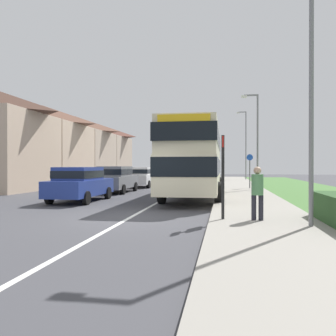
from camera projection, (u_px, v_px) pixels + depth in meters
The scene contains 14 objects.
ground_plane at pixel (130, 218), 11.33m from camera, with size 120.00×120.00×0.00m, color #424247.
lane_marking_centre at pixel (169, 196), 19.23m from camera, with size 0.14×60.00×0.01m, color silver.
pavement_near_side at pixel (249, 200), 16.58m from camera, with size 3.20×68.00×0.12m, color gray.
double_decker_bus at pixel (195, 157), 18.20m from camera, with size 2.80×10.62×3.70m.
parked_car_blue at pixel (80, 183), 16.44m from camera, with size 1.92×4.53×1.63m.
parked_car_grey at pixel (116, 178), 21.93m from camera, with size 1.93×4.55×1.66m.
parked_car_white at pixel (141, 176), 27.44m from camera, with size 1.97×4.19×1.59m.
pedestrian_at_stop at pixel (257, 191), 10.01m from camera, with size 0.34×0.34×1.67m.
bus_stop_sign at pixel (223, 171), 10.23m from camera, with size 0.09×0.52×2.60m.
cycle_route_sign at pixel (250, 170), 24.55m from camera, with size 0.44×0.08×2.52m.
street_lamp_near at pixel (307, 75), 9.02m from camera, with size 1.14×0.20×7.06m.
street_lamp_mid at pixel (256, 135), 23.31m from camera, with size 1.14×0.20×6.51m.
street_lamp_far at pixel (245, 141), 40.62m from camera, with size 1.14×0.20×8.07m.
house_terrace_far_side at pixel (60, 147), 33.89m from camera, with size 7.11×27.28×7.03m.
Camera 1 is at (3.04, -10.98, 1.69)m, focal length 37.07 mm.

